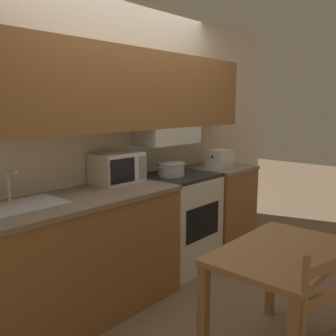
% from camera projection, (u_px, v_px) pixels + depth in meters
% --- Properties ---
extents(ground_plane, '(16.00, 16.00, 0.00)m').
position_uv_depth(ground_plane, '(120.00, 273.00, 3.60)').
color(ground_plane, '#7F664C').
extents(wall_back, '(5.39, 0.38, 2.55)m').
position_uv_depth(wall_back, '(123.00, 117.00, 3.32)').
color(wall_back, silver).
rests_on(wall_back, ground_plane).
extents(lower_counter_main, '(1.64, 0.66, 0.93)m').
position_uv_depth(lower_counter_main, '(79.00, 257.00, 2.81)').
color(lower_counter_main, '#936033').
rests_on(lower_counter_main, ground_plane).
extents(lower_counter_right_stub, '(0.64, 0.66, 0.93)m').
position_uv_depth(lower_counter_right_stub, '(218.00, 207.00, 4.19)').
color(lower_counter_right_stub, '#936033').
rests_on(lower_counter_right_stub, ground_plane).
extents(stove_range, '(0.71, 0.61, 0.93)m').
position_uv_depth(stove_range, '(178.00, 221.00, 3.69)').
color(stove_range, silver).
rests_on(stove_range, ground_plane).
extents(cooking_pot, '(0.34, 0.27, 0.13)m').
position_uv_depth(cooking_pot, '(171.00, 169.00, 3.54)').
color(cooking_pot, '#B7BABF').
rests_on(cooking_pot, stove_range).
extents(microwave, '(0.42, 0.29, 0.26)m').
position_uv_depth(microwave, '(117.00, 168.00, 3.21)').
color(microwave, silver).
rests_on(microwave, lower_counter_main).
extents(toaster, '(0.28, 0.21, 0.19)m').
position_uv_depth(toaster, '(219.00, 158.00, 4.08)').
color(toaster, silver).
rests_on(toaster, lower_counter_right_stub).
extents(sink_basin, '(0.57, 0.37, 0.25)m').
position_uv_depth(sink_basin, '(20.00, 207.00, 2.41)').
color(sink_basin, '#B7BABF').
rests_on(sink_basin, lower_counter_main).
extents(dining_table, '(0.96, 0.62, 0.73)m').
position_uv_depth(dining_table, '(281.00, 268.00, 2.31)').
color(dining_table, '#9E7042').
rests_on(dining_table, ground_plane).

